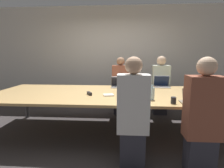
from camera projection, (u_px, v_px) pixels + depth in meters
ground_plane at (108, 131)px, 3.33m from camera, size 24.00×24.00×0.00m
curtain_wall at (114, 56)px, 5.07m from camera, size 12.00×0.06×2.80m
conference_table at (108, 95)px, 3.22m from camera, size 4.26×1.64×0.74m
laptop_far_center at (119, 84)px, 3.77m from camera, size 0.36×0.24×0.23m
person_far_center at (120, 87)px, 4.24m from camera, size 0.40×0.24×1.38m
cup_far_center at (132, 86)px, 3.70m from camera, size 0.07×0.07×0.08m
laptop_far_right at (162, 84)px, 3.80m from camera, size 0.33×0.24×0.24m
person_far_right at (160, 86)px, 4.21m from camera, size 0.40×0.24×1.41m
cup_far_right at (150, 85)px, 3.76m from camera, size 0.09×0.09×0.10m
bottle_far_right at (150, 83)px, 3.71m from camera, size 0.08×0.08×0.24m
laptop_near_right at (193, 99)px, 2.46m from camera, size 0.33×0.23×0.22m
person_near_right at (202, 119)px, 2.05m from camera, size 0.40×0.24×1.41m
cup_near_right at (173, 100)px, 2.49m from camera, size 0.07×0.07×0.10m
laptop_near_midright at (133, 97)px, 2.59m from camera, size 0.36×0.24×0.24m
person_near_midright at (133, 114)px, 2.22m from camera, size 0.40×0.24×1.41m
bottle_near_midright at (152, 93)px, 2.70m from camera, size 0.08×0.08×0.23m
stapler at (89, 93)px, 3.05m from camera, size 0.11×0.15×0.05m
notebook at (108, 95)px, 3.00m from camera, size 0.21×0.19×0.02m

